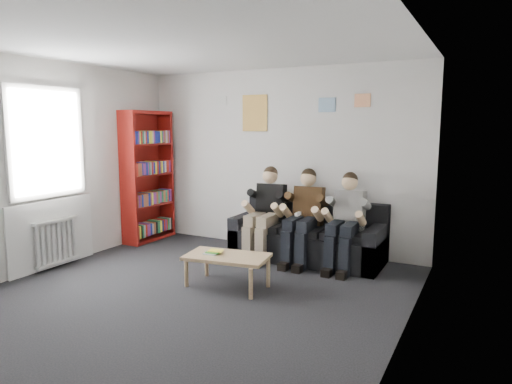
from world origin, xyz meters
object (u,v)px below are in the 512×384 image
bookshelf (148,176)px  person_middle (303,217)px  sofa (308,239)px  person_left (265,213)px  coffee_table (227,259)px  person_right (345,222)px

bookshelf → person_middle: 2.74m
bookshelf → person_middle: size_ratio=1.63×
sofa → bookshelf: 2.82m
bookshelf → person_left: 2.17m
bookshelf → person_left: (2.13, -0.03, -0.41)m
sofa → coffee_table: size_ratio=2.20×
person_middle → person_right: 0.58m
sofa → bookshelf: bookshelf is taller
bookshelf → person_left: bearing=0.3°
sofa → person_left: (-0.58, -0.19, 0.35)m
sofa → person_left: person_left is taller
coffee_table → person_left: person_left is taller
bookshelf → person_middle: bearing=0.5°
sofa → person_right: person_right is taller
person_right → sofa: bearing=162.1°
person_middle → person_right: size_ratio=1.02×
coffee_table → person_middle: bearing=71.8°
person_middle → coffee_table: bearing=-113.2°
person_right → bookshelf: bearing=179.9°
sofa → person_left: 0.70m
sofa → coffee_table: (-0.43, -1.49, 0.04)m
coffee_table → person_left: 1.34m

